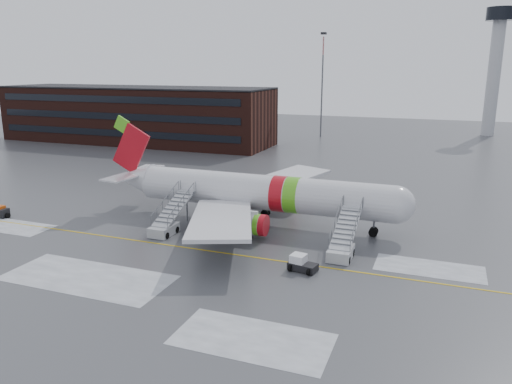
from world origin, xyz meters
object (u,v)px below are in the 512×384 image
at_px(airstair_aft, 167,223).
at_px(pushback_tug, 301,264).
at_px(airliner, 254,192).
at_px(baggage_tractor, 0,212).
at_px(airstair_fwd, 343,245).

relative_size(airstair_aft, pushback_tug, 2.99).
relative_size(airliner, airstair_aft, 4.55).
bearing_deg(airliner, baggage_tractor, -162.87).
distance_m(airliner, baggage_tractor, 29.29).
bearing_deg(airliner, airstair_fwd, -30.55).
distance_m(airliner, airstair_fwd, 13.07).
height_order(airliner, pushback_tug, airliner).
height_order(airliner, baggage_tractor, airliner).
relative_size(airstair_fwd, pushback_tug, 2.99).
distance_m(airliner, airstair_aft, 9.94).
height_order(pushback_tug, baggage_tractor, pushback_tug).
bearing_deg(baggage_tractor, pushback_tug, -3.94).
xyz_separation_m(airliner, airstair_fwd, (11.07, -6.54, -2.35)).
height_order(airliner, airstair_aft, airliner).
bearing_deg(baggage_tractor, airstair_fwd, 3.01).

